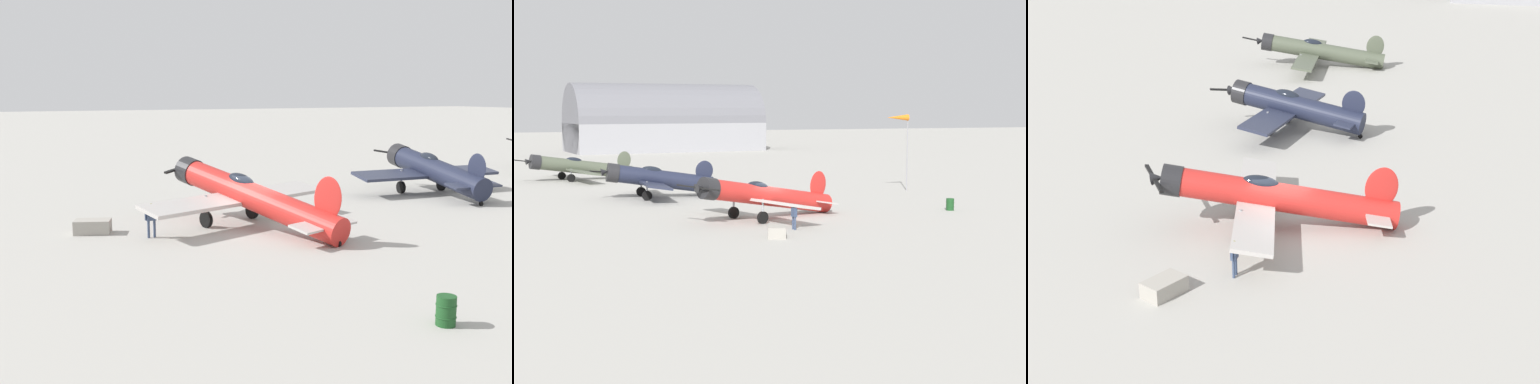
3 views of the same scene
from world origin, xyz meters
The scene contains 6 objects.
ground_plane centered at (0.00, 0.00, 0.00)m, with size 400.00×400.00×0.00m, color #A8A59E.
airplane_foreground centered at (0.17, -0.49, 1.57)m, with size 10.86×11.83×3.14m.
airplane_mid_apron centered at (-14.70, -4.45, 1.61)m, with size 10.37×10.41×3.12m.
ground_crew_mechanic centered at (5.09, -0.36, 0.96)m, with size 0.62×0.25×1.58m.
equipment_crate centered at (7.33, -2.37, 0.33)m, with size 1.90×1.53×0.65m.
fuel_drum centered at (0.63, 13.78, 0.43)m, with size 0.60×0.60×0.87m.
Camera 1 is at (12.79, 26.76, 6.54)m, focal length 43.98 mm.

